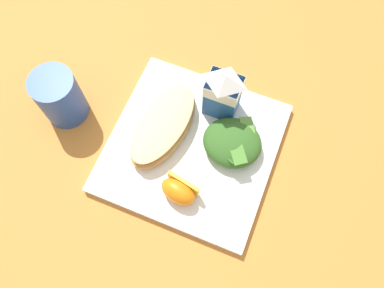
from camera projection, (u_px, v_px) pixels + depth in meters
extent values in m
plane|color=#C67A33|center=(192.00, 149.00, 0.68)|extent=(3.00, 3.00, 0.00)
cube|color=white|center=(192.00, 148.00, 0.67)|extent=(0.28, 0.28, 0.02)
ellipsoid|color=tan|center=(164.00, 128.00, 0.67)|extent=(0.10, 0.18, 0.03)
ellipsoid|color=#B22D19|center=(163.00, 125.00, 0.66)|extent=(0.09, 0.16, 0.01)
ellipsoid|color=#EAD184|center=(163.00, 123.00, 0.65)|extent=(0.10, 0.17, 0.01)
ellipsoid|color=#336023|center=(232.00, 142.00, 0.65)|extent=(0.10, 0.09, 0.04)
cube|color=#336023|center=(235.00, 154.00, 0.63)|extent=(0.03, 0.04, 0.02)
cube|color=#5B8E3D|center=(237.00, 142.00, 0.64)|extent=(0.03, 0.03, 0.02)
cube|color=#4C8433|center=(233.00, 142.00, 0.64)|extent=(0.04, 0.03, 0.01)
cube|color=#5B8E3D|center=(247.00, 125.00, 0.65)|extent=(0.03, 0.04, 0.01)
cube|color=#336023|center=(228.00, 148.00, 0.64)|extent=(0.04, 0.03, 0.02)
cube|color=#4C8433|center=(238.00, 158.00, 0.62)|extent=(0.04, 0.04, 0.01)
cube|color=#23569E|center=(222.00, 96.00, 0.65)|extent=(0.06, 0.04, 0.09)
cube|color=white|center=(224.00, 87.00, 0.62)|extent=(0.06, 0.04, 0.03)
pyramid|color=white|center=(225.00, 79.00, 0.60)|extent=(0.06, 0.04, 0.02)
ellipsoid|color=orange|center=(178.00, 192.00, 0.62)|extent=(0.07, 0.05, 0.04)
cube|color=gold|center=(184.00, 184.00, 0.62)|extent=(0.06, 0.02, 0.03)
cylinder|color=#284CA3|center=(60.00, 97.00, 0.66)|extent=(0.08, 0.08, 0.10)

